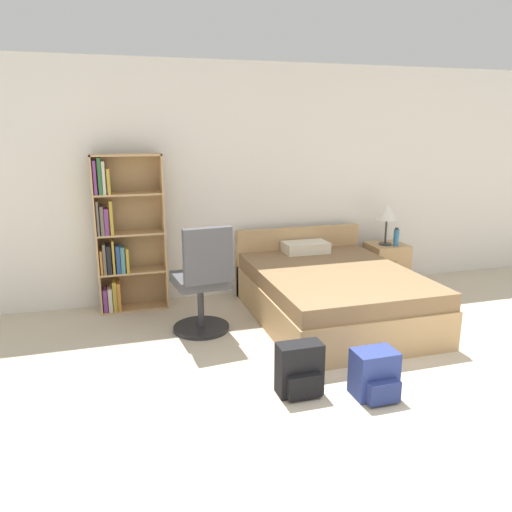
{
  "coord_description": "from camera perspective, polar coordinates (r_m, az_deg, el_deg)",
  "views": [
    {
      "loc": [
        -1.75,
        -2.26,
        1.92
      ],
      "look_at": [
        -0.48,
        1.98,
        0.76
      ],
      "focal_mm": 35.0,
      "sensor_mm": 36.0,
      "label": 1
    }
  ],
  "objects": [
    {
      "name": "water_bottle",
      "position": [
        6.12,
        15.73,
        2.07
      ],
      "size": [
        0.06,
        0.06,
        0.22
      ],
      "color": "teal",
      "rests_on": "nightstand"
    },
    {
      "name": "bookshelf",
      "position": [
        5.39,
        -15.09,
        2.09
      ],
      "size": [
        0.71,
        0.26,
        1.65
      ],
      "color": "tan",
      "rests_on": "ground_plane"
    },
    {
      "name": "office_chair",
      "position": [
        4.68,
        -6.1,
        -3.17
      ],
      "size": [
        0.54,
        0.61,
        1.06
      ],
      "color": "#232326",
      "rests_on": "ground_plane"
    },
    {
      "name": "bed",
      "position": [
        5.17,
        8.5,
        -4.13
      ],
      "size": [
        1.5,
        2.01,
        0.78
      ],
      "color": "tan",
      "rests_on": "ground_plane"
    },
    {
      "name": "backpack_black",
      "position": [
        3.76,
        5.04,
        -12.88
      ],
      "size": [
        0.33,
        0.23,
        0.39
      ],
      "color": "black",
      "rests_on": "ground_plane"
    },
    {
      "name": "wall_back",
      "position": [
        5.79,
        1.04,
        8.49
      ],
      "size": [
        9.0,
        0.06,
        2.6
      ],
      "color": "white",
      "rests_on": "ground_plane"
    },
    {
      "name": "ground_plane",
      "position": [
        3.44,
        18.62,
        -20.12
      ],
      "size": [
        14.0,
        14.0,
        0.0
      ],
      "primitive_type": "plane",
      "color": "beige"
    },
    {
      "name": "backpack_blue",
      "position": [
        3.82,
        13.44,
        -13.08
      ],
      "size": [
        0.31,
        0.29,
        0.35
      ],
      "color": "navy",
      "rests_on": "ground_plane"
    },
    {
      "name": "nightstand",
      "position": [
        6.27,
        14.62,
        -1.1
      ],
      "size": [
        0.44,
        0.43,
        0.54
      ],
      "color": "tan",
      "rests_on": "ground_plane"
    },
    {
      "name": "table_lamp",
      "position": [
        6.09,
        14.75,
        4.77
      ],
      "size": [
        0.24,
        0.24,
        0.5
      ],
      "color": "#333333",
      "rests_on": "nightstand"
    }
  ]
}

